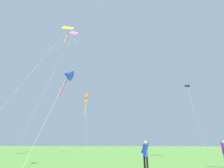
{
  "coord_description": "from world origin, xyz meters",
  "views": [
    {
      "loc": [
        2.35,
        -2.14,
        1.5
      ],
      "look_at": [
        -4.39,
        24.51,
        10.05
      ],
      "focal_mm": 31.33,
      "sensor_mm": 36.0,
      "label": 1
    }
  ],
  "objects_px": {
    "kite_orange_box": "(86,99)",
    "person_near_tree": "(224,151)",
    "kite_blue_delta": "(68,75)",
    "kite_pink_low": "(72,37)",
    "kite_yellow_diamond": "(66,32)",
    "person_foreground_watcher": "(145,153)",
    "kite_black_large": "(188,90)"
  },
  "relations": [
    {
      "from": "kite_orange_box",
      "to": "kite_pink_low",
      "type": "relative_size",
      "value": 0.52
    },
    {
      "from": "person_near_tree",
      "to": "kite_orange_box",
      "type": "bearing_deg",
      "value": 131.7
    },
    {
      "from": "kite_yellow_diamond",
      "to": "kite_orange_box",
      "type": "bearing_deg",
      "value": 96.21
    },
    {
      "from": "kite_black_large",
      "to": "person_near_tree",
      "type": "height_order",
      "value": "kite_black_large"
    },
    {
      "from": "kite_pink_low",
      "to": "person_near_tree",
      "type": "distance_m",
      "value": 30.47
    },
    {
      "from": "kite_orange_box",
      "to": "kite_blue_delta",
      "type": "bearing_deg",
      "value": -71.4
    },
    {
      "from": "kite_blue_delta",
      "to": "person_near_tree",
      "type": "height_order",
      "value": "kite_blue_delta"
    },
    {
      "from": "kite_orange_box",
      "to": "person_foreground_watcher",
      "type": "bearing_deg",
      "value": -61.22
    },
    {
      "from": "kite_orange_box",
      "to": "kite_blue_delta",
      "type": "xyz_separation_m",
      "value": [
        8.15,
        -24.22,
        -3.89
      ]
    },
    {
      "from": "kite_yellow_diamond",
      "to": "kite_blue_delta",
      "type": "bearing_deg",
      "value": -58.92
    },
    {
      "from": "kite_orange_box",
      "to": "kite_blue_delta",
      "type": "relative_size",
      "value": 1.64
    },
    {
      "from": "kite_blue_delta",
      "to": "kite_orange_box",
      "type": "bearing_deg",
      "value": 108.6
    },
    {
      "from": "kite_orange_box",
      "to": "kite_black_large",
      "type": "height_order",
      "value": "kite_black_large"
    },
    {
      "from": "kite_orange_box",
      "to": "kite_pink_low",
      "type": "bearing_deg",
      "value": -90.79
    },
    {
      "from": "kite_yellow_diamond",
      "to": "person_foreground_watcher",
      "type": "relative_size",
      "value": 11.59
    },
    {
      "from": "kite_yellow_diamond",
      "to": "kite_pink_low",
      "type": "xyz_separation_m",
      "value": [
        -1.53,
        5.26,
        2.28
      ]
    },
    {
      "from": "kite_yellow_diamond",
      "to": "kite_black_large",
      "type": "distance_m",
      "value": 28.91
    },
    {
      "from": "kite_yellow_diamond",
      "to": "person_near_tree",
      "type": "distance_m",
      "value": 25.96
    },
    {
      "from": "kite_orange_box",
      "to": "kite_blue_delta",
      "type": "distance_m",
      "value": 25.85
    },
    {
      "from": "kite_pink_low",
      "to": "kite_blue_delta",
      "type": "bearing_deg",
      "value": -63.31
    },
    {
      "from": "person_near_tree",
      "to": "kite_pink_low",
      "type": "bearing_deg",
      "value": 144.7
    },
    {
      "from": "kite_yellow_diamond",
      "to": "kite_black_large",
      "type": "relative_size",
      "value": 1.37
    },
    {
      "from": "kite_pink_low",
      "to": "kite_orange_box",
      "type": "bearing_deg",
      "value": 89.21
    },
    {
      "from": "kite_orange_box",
      "to": "person_near_tree",
      "type": "bearing_deg",
      "value": -48.3
    },
    {
      "from": "kite_orange_box",
      "to": "kite_black_large",
      "type": "distance_m",
      "value": 22.55
    },
    {
      "from": "kite_blue_delta",
      "to": "kite_pink_low",
      "type": "xyz_separation_m",
      "value": [
        -8.26,
        16.42,
        13.92
      ]
    },
    {
      "from": "kite_blue_delta",
      "to": "person_near_tree",
      "type": "distance_m",
      "value": 12.54
    },
    {
      "from": "kite_yellow_diamond",
      "to": "person_near_tree",
      "type": "bearing_deg",
      "value": -25.2
    },
    {
      "from": "kite_yellow_diamond",
      "to": "kite_orange_box",
      "type": "height_order",
      "value": "kite_yellow_diamond"
    },
    {
      "from": "person_near_tree",
      "to": "person_foreground_watcher",
      "type": "bearing_deg",
      "value": -141.77
    },
    {
      "from": "kite_black_large",
      "to": "kite_pink_low",
      "type": "height_order",
      "value": "kite_pink_low"
    },
    {
      "from": "kite_orange_box",
      "to": "person_foreground_watcher",
      "type": "height_order",
      "value": "kite_orange_box"
    }
  ]
}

